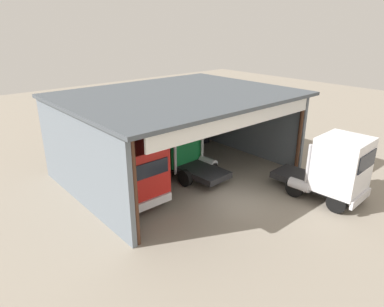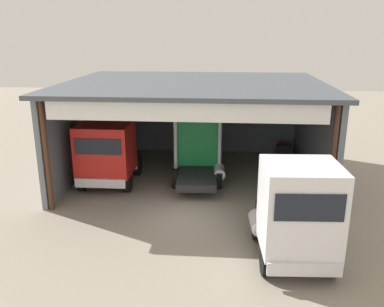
{
  "view_description": "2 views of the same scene",
  "coord_description": "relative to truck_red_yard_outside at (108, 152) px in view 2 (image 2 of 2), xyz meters",
  "views": [
    {
      "loc": [
        -12.62,
        -11.0,
        9.14
      ],
      "look_at": [
        0.0,
        3.53,
        1.76
      ],
      "focal_mm": 32.18,
      "sensor_mm": 36.0,
      "label": 1
    },
    {
      "loc": [
        1.6,
        -15.95,
        7.69
      ],
      "look_at": [
        0.0,
        3.53,
        1.76
      ],
      "focal_mm": 37.66,
      "sensor_mm": 36.0,
      "label": 2
    }
  ],
  "objects": [
    {
      "name": "tool_cart",
      "position": [
        9.62,
        5.02,
        -1.28
      ],
      "size": [
        0.9,
        0.6,
        1.0
      ],
      "primitive_type": "cube",
      "color": "black",
      "rests_on": "ground"
    },
    {
      "name": "truck_white_right_bay",
      "position": [
        8.38,
        -6.66,
        0.12
      ],
      "size": [
        2.78,
        5.08,
        3.66
      ],
      "rotation": [
        0.0,
        0.0,
        3.2
      ],
      "color": "white",
      "rests_on": "ground"
    },
    {
      "name": "oil_drum",
      "position": [
        9.66,
        6.14,
        -1.35
      ],
      "size": [
        0.58,
        0.58,
        0.88
      ],
      "primitive_type": "cylinder",
      "color": "#B21E19",
      "rests_on": "ground"
    },
    {
      "name": "truck_green_left_bay",
      "position": [
        4.53,
        1.7,
        -0.01
      ],
      "size": [
        2.85,
        5.32,
        3.53
      ],
      "rotation": [
        0.0,
        0.0,
        0.05
      ],
      "color": "#197F3D",
      "rests_on": "ground"
    },
    {
      "name": "workshop_shed",
      "position": [
        4.31,
        2.63,
        1.82
      ],
      "size": [
        13.25,
        10.73,
        5.22
      ],
      "color": "slate",
      "rests_on": "ground"
    },
    {
      "name": "truck_red_yard_outside",
      "position": [
        0.0,
        0.0,
        0.0
      ],
      "size": [
        2.76,
        5.08,
        3.75
      ],
      "rotation": [
        0.0,
        0.0,
        3.15
      ],
      "color": "red",
      "rests_on": "ground"
    },
    {
      "name": "ground_plane",
      "position": [
        4.31,
        -3.28,
        -1.78
      ],
      "size": [
        80.0,
        80.0,
        0.0
      ],
      "primitive_type": "plane",
      "color": "gray",
      "rests_on": "ground"
    }
  ]
}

